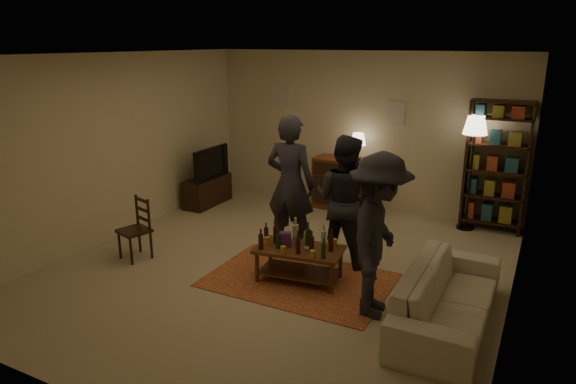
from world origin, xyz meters
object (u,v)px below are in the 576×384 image
Objects in this scene: dining_chair at (137,227)px; person_right at (344,200)px; dresser at (343,182)px; person_left at (290,185)px; sofa at (448,297)px; bookshelf at (496,165)px; tv_stand at (207,184)px; floor_lamp at (475,133)px; person_by_sofa at (378,236)px; coffee_table at (299,251)px.

person_right reaches higher than dining_chair.
dresser is 2.16m from person_left.
sofa is 1.92m from person_right.
bookshelf is at bearing -139.35° from person_left.
dining_chair is 0.41× the size of sofa.
person_right is (3.09, -1.22, 0.48)m from tv_stand.
floor_lamp is at bearing 57.03° from dining_chair.
person_right is at bearing 29.59° from person_by_sofa.
bookshelf is 3.24m from person_left.
bookshelf is 3.40m from person_by_sofa.
floor_lamp is at bearing -1.73° from dresser.
tv_stand is 0.51× the size of sofa.
tv_stand is at bearing -28.99° from person_left.
tv_stand is at bearing 52.40° from person_by_sofa.
bookshelf is at bearing -20.16° from person_by_sofa.
person_right is (-1.60, -2.20, -0.17)m from bookshelf.
coffee_table is 1.24m from person_by_sofa.
person_right is (-1.55, 0.98, 0.56)m from sofa.
dresser is at bearing 22.07° from tv_stand.
dresser is at bearing 178.27° from floor_lamp.
sofa is at bearing -90.82° from bookshelf.
person_left reaches higher than tv_stand.
tv_stand is 0.52× the size of bookshelf.
person_by_sofa is (-0.45, -3.18, -0.63)m from floor_lamp.
floor_lamp is 3.30m from sofa.
dresser is at bearing -63.10° from person_right.
person_right is (-1.26, -2.07, -0.66)m from floor_lamp.
dining_chair is 2.80m from person_right.
coffee_table is 0.54× the size of sofa.
person_left is (-2.35, 1.01, 0.66)m from sofa.
coffee_table is 3.43m from floor_lamp.
tv_stand is (-2.82, 2.01, -0.01)m from coffee_table.
person_by_sofa reaches higher than sofa.
sofa is at bearing -84.59° from floor_lamp.
floor_lamp reaches higher than dresser.
dresser is 0.67× the size of bookshelf.
dining_chair is 0.48× the size of person_by_sofa.
floor_lamp is 1.04× the size of person_right.
dining_chair reaches higher than coffee_table.
person_left reaches higher than sofa.
coffee_table is 1.31× the size of dining_chair.
dining_chair is 0.63× the size of dresser.
coffee_table is at bearing -78.99° from dresser.
person_left is (-2.40, -2.17, -0.07)m from bookshelf.
sofa is at bearing 19.03° from dining_chair.
floor_lamp reaches higher than coffee_table.
coffee_table is at bearing 25.89° from dining_chair.
floor_lamp is at bearing -115.92° from person_right.
person_left is at bearing -88.96° from dresser.
bookshelf reaches higher than person_by_sofa.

